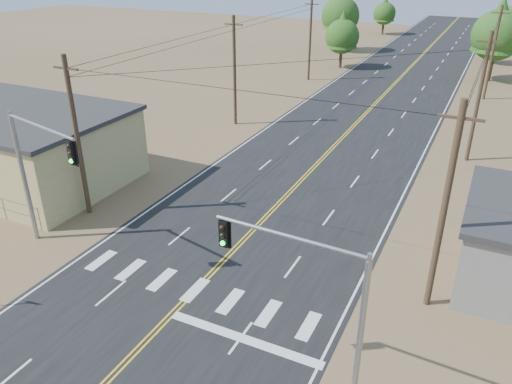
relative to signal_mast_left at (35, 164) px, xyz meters
The scene contains 14 objects.
road 24.62m from the signal_mast_left, 67.17° to the left, with size 15.00×200.00×0.02m, color black.
utility_pole_left_near 4.35m from the signal_mast_left, 105.44° to the left, with size 1.80×0.30×10.00m.
utility_pole_left_mid 24.22m from the signal_mast_left, 92.74° to the left, with size 1.80×0.30×10.00m.
utility_pole_left_far 44.21m from the signal_mast_left, 91.50° to the left, with size 1.80×0.30×10.00m.
utility_pole_right_near 20.28m from the signal_mast_left, 11.93° to the left, with size 1.80×0.30×10.00m.
utility_pole_right_mid 31.29m from the signal_mast_left, 50.64° to the left, with size 1.80×0.30×10.00m.
utility_pole_right_far 48.44m from the signal_mast_left, 65.82° to the left, with size 1.80×0.30×10.00m.
signal_mast_left is the anchor object (origin of this frame).
signal_mast_right 17.03m from the signal_mast_left, 11.07° to the right, with size 5.70×0.52×6.81m.
tree_left_near 53.01m from the signal_mast_left, 89.63° to the left, with size 4.68×4.68×7.79m.
tree_left_mid 65.38m from the signal_mast_left, 93.34° to the left, with size 6.02×6.02×10.03m.
tree_left_far 86.19m from the signal_mast_left, 90.88° to the left, with size 4.26×4.26×7.10m.
tree_right_near 57.21m from the signal_mast_left, 69.76° to the left, with size 6.17×6.17×10.28m.
tree_right_mid 68.09m from the signal_mast_left, 73.40° to the left, with size 4.32×4.32×7.20m.
Camera 1 is at (11.49, -8.73, 15.27)m, focal length 35.00 mm.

